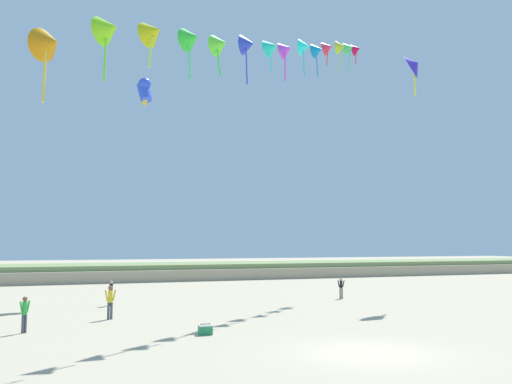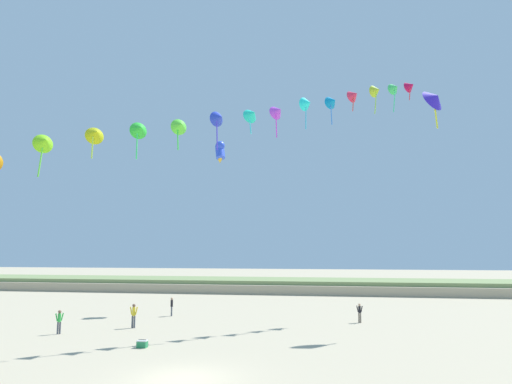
% 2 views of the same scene
% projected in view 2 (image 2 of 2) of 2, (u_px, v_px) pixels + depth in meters
% --- Properties ---
extents(ground_plane, '(240.00, 240.00, 0.00)m').
position_uv_depth(ground_plane, '(183.00, 379.00, 20.01)').
color(ground_plane, tan).
extents(dune_ridge, '(120.00, 11.15, 1.68)m').
position_uv_depth(dune_ridge, '(284.00, 285.00, 62.85)').
color(dune_ridge, tan).
rests_on(dune_ridge, ground).
extents(person_near_left, '(0.60, 0.23, 1.72)m').
position_uv_depth(person_near_left, '(134.00, 314.00, 33.27)').
color(person_near_left, '#474C56').
rests_on(person_near_left, ground).
extents(person_near_right, '(0.46, 0.43, 1.58)m').
position_uv_depth(person_near_right, '(59.00, 320.00, 30.84)').
color(person_near_right, '#474C56').
rests_on(person_near_right, ground).
extents(person_mid_center, '(0.21, 0.55, 1.57)m').
position_uv_depth(person_mid_center, '(172.00, 305.00, 39.31)').
color(person_mid_center, '#474C56').
rests_on(person_mid_center, ground).
extents(person_far_left, '(0.50, 0.27, 1.48)m').
position_uv_depth(person_far_left, '(360.00, 312.00, 35.64)').
color(person_far_left, '#726656').
rests_on(person_far_left, ground).
extents(kite_banner_string, '(31.68, 28.69, 22.02)m').
position_uv_depth(kite_banner_string, '(234.00, 115.00, 32.45)').
color(kite_banner_string, '#C92551').
extents(large_kite_low_lead, '(2.47, 2.45, 3.47)m').
position_uv_depth(large_kite_low_lead, '(435.00, 98.00, 36.06)').
color(large_kite_low_lead, '#3721C4').
extents(large_kite_mid_trail, '(1.46, 1.65, 2.29)m').
position_uv_depth(large_kite_mid_trail, '(220.00, 151.00, 46.43)').
color(large_kite_mid_trail, blue).
extents(beach_cooler, '(0.58, 0.41, 0.46)m').
position_uv_depth(beach_cooler, '(142.00, 344.00, 26.48)').
color(beach_cooler, '#23844C').
rests_on(beach_cooler, ground).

